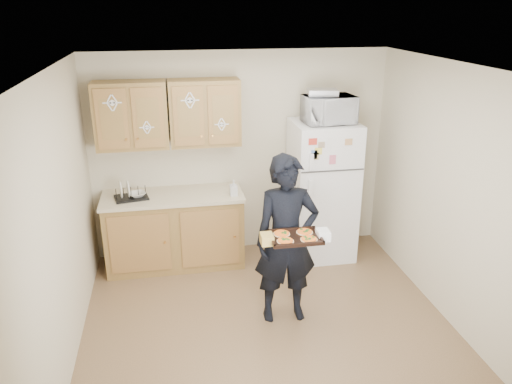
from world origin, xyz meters
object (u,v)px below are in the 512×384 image
microwave (329,110)px  person (286,240)px  baking_tray (295,238)px  refrigerator (322,191)px  dish_rack (131,192)px

microwave → person: bearing=-127.5°
baking_tray → microwave: 1.88m
refrigerator → person: bearing=-120.8°
refrigerator → person: 1.46m
baking_tray → microwave: bearing=64.0°
person → microwave: size_ratio=3.00×
baking_tray → dish_rack: 2.19m
microwave → dish_rack: microwave is taller
person → baking_tray: size_ratio=3.72×
refrigerator → microwave: size_ratio=2.99×
person → dish_rack: bearing=140.8°
refrigerator → baking_tray: (-0.74, -1.55, 0.17)m
person → dish_rack: 1.99m
person → microwave: bearing=58.4°
refrigerator → dish_rack: bearing=179.4°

